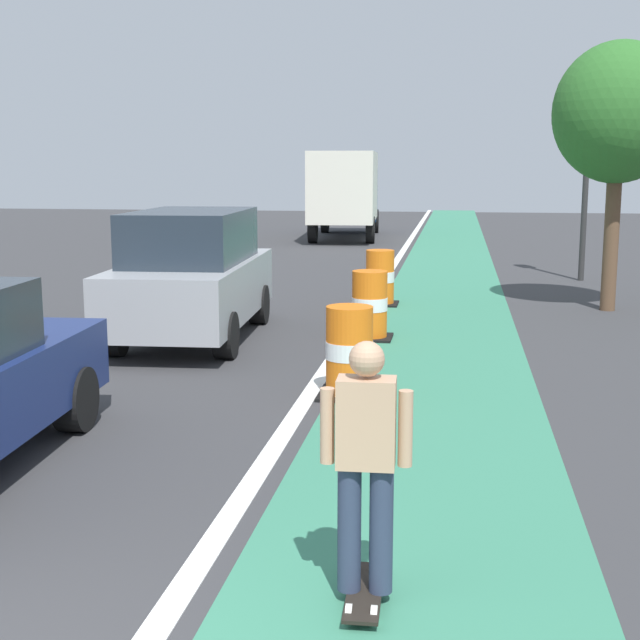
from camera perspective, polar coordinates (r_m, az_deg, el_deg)
bike_lane_strip at (r=15.76m, az=7.92°, el=-0.11°), size 2.50×80.00×0.01m
lane_divider_stripe at (r=15.85m, az=2.50°, el=0.04°), size 0.20×80.00×0.01m
skateboarder_on_lane at (r=5.52m, az=2.98°, el=-9.32°), size 0.57×0.81×1.69m
parked_suv_second at (r=14.11m, az=-8.27°, el=2.95°), size 2.11×4.69×2.04m
traffic_barrel_front at (r=10.52m, az=1.91°, el=-2.12°), size 0.73×0.73×1.09m
traffic_barrel_mid at (r=14.04m, az=3.23°, el=0.93°), size 0.73×0.73×1.09m
traffic_barrel_back at (r=17.51m, az=3.90°, el=2.72°), size 0.73×0.73×1.09m
delivery_truck_down_block at (r=33.71m, az=1.67°, el=8.45°), size 2.75×7.72×3.23m
traffic_light_corner at (r=22.03m, az=16.99°, el=11.53°), size 0.41×0.32×5.10m
street_tree_sidewalk at (r=17.57m, az=18.75°, el=12.50°), size 2.40×2.40×5.00m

